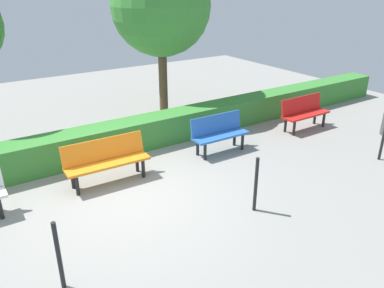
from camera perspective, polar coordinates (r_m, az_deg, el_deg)
name	(u,v)px	position (r m, az deg, el deg)	size (l,w,h in m)	color
ground_plane	(128,195)	(7.21, -9.64, -7.58)	(20.83, 20.83, 0.00)	gray
bench_red	(304,111)	(10.50, 16.47, 4.71)	(1.44, 0.46, 0.86)	red
bench_blue	(219,132)	(8.70, 4.06, 1.80)	(1.36, 0.48, 0.86)	blue
bench_orange	(106,159)	(7.55, -12.75, -2.19)	(1.64, 0.51, 0.86)	orange
hedge_row	(141,133)	(9.04, -7.70, 1.62)	(16.83, 0.66, 0.70)	#387F33
tree_near	(161,6)	(11.06, -4.70, 19.97)	(2.76, 2.76, 4.42)	brown
railing_post_near	(383,139)	(9.25, 26.78, 0.73)	(0.06, 0.06, 1.00)	black
railing_post_mid	(256,185)	(6.52, 9.57, -6.05)	(0.06, 0.06, 1.00)	black
railing_post_far	(59,256)	(5.21, -19.38, -15.59)	(0.06, 0.06, 1.00)	black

